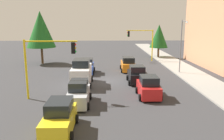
{
  "coord_description": "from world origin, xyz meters",
  "views": [
    {
      "loc": [
        25.85,
        -0.59,
        6.69
      ],
      "look_at": [
        -0.62,
        0.14,
        1.2
      ],
      "focal_mm": 37.12,
      "sensor_mm": 36.0,
      "label": 1
    }
  ],
  "objects_px": {
    "car_yellow": "(60,118)",
    "street_lamp_curbside": "(182,41)",
    "traffic_signal_near_right": "(47,57)",
    "car_silver": "(79,94)",
    "traffic_signal_far_left": "(142,39)",
    "tree_roadside_far": "(159,36)",
    "tree_opposite_side": "(41,29)",
    "delivery_van_white": "(82,73)",
    "car_black": "(137,75)",
    "car_orange": "(128,65)",
    "car_red": "(149,87)",
    "car_blue": "(87,67)"
  },
  "relations": [
    {
      "from": "car_red",
      "to": "car_orange",
      "type": "xyz_separation_m",
      "value": [
        -11.49,
        -0.75,
        0.0
      ]
    },
    {
      "from": "car_orange",
      "to": "car_blue",
      "type": "relative_size",
      "value": 1.06
    },
    {
      "from": "traffic_signal_near_right",
      "to": "car_orange",
      "type": "bearing_deg",
      "value": 145.21
    },
    {
      "from": "traffic_signal_near_right",
      "to": "car_black",
      "type": "height_order",
      "value": "traffic_signal_near_right"
    },
    {
      "from": "tree_roadside_far",
      "to": "traffic_signal_near_right",
      "type": "bearing_deg",
      "value": -32.23
    },
    {
      "from": "car_yellow",
      "to": "car_orange",
      "type": "height_order",
      "value": "same"
    },
    {
      "from": "delivery_van_white",
      "to": "car_black",
      "type": "distance_m",
      "value": 6.13
    },
    {
      "from": "tree_roadside_far",
      "to": "traffic_signal_far_left",
      "type": "bearing_deg",
      "value": -43.83
    },
    {
      "from": "tree_opposite_side",
      "to": "delivery_van_white",
      "type": "relative_size",
      "value": 1.76
    },
    {
      "from": "traffic_signal_far_left",
      "to": "car_yellow",
      "type": "xyz_separation_m",
      "value": [
        26.4,
        -9.12,
        -2.96
      ]
    },
    {
      "from": "traffic_signal_far_left",
      "to": "tree_roadside_far",
      "type": "xyz_separation_m",
      "value": [
        -4.0,
        3.84,
        0.22
      ]
    },
    {
      "from": "traffic_signal_near_right",
      "to": "car_silver",
      "type": "relative_size",
      "value": 1.31
    },
    {
      "from": "street_lamp_curbside",
      "to": "tree_opposite_side",
      "type": "bearing_deg",
      "value": -112.55
    },
    {
      "from": "tree_roadside_far",
      "to": "car_red",
      "type": "bearing_deg",
      "value": -14.67
    },
    {
      "from": "car_silver",
      "to": "tree_roadside_far",
      "type": "bearing_deg",
      "value": 154.19
    },
    {
      "from": "car_red",
      "to": "car_black",
      "type": "height_order",
      "value": "same"
    },
    {
      "from": "street_lamp_curbside",
      "to": "car_blue",
      "type": "distance_m",
      "value": 12.82
    },
    {
      "from": "tree_roadside_far",
      "to": "car_yellow",
      "type": "distance_m",
      "value": 33.2
    },
    {
      "from": "car_yellow",
      "to": "car_blue",
      "type": "xyz_separation_m",
      "value": [
        -16.81,
        0.35,
        0.0
      ]
    },
    {
      "from": "traffic_signal_near_right",
      "to": "car_yellow",
      "type": "height_order",
      "value": "traffic_signal_near_right"
    },
    {
      "from": "car_black",
      "to": "delivery_van_white",
      "type": "bearing_deg",
      "value": -83.7
    },
    {
      "from": "car_silver",
      "to": "car_orange",
      "type": "distance_m",
      "value": 14.28
    },
    {
      "from": "tree_opposite_side",
      "to": "car_orange",
      "type": "distance_m",
      "value": 15.61
    },
    {
      "from": "car_black",
      "to": "car_yellow",
      "type": "distance_m",
      "value": 13.28
    },
    {
      "from": "tree_opposite_side",
      "to": "car_black",
      "type": "bearing_deg",
      "value": 47.47
    },
    {
      "from": "traffic_signal_near_right",
      "to": "car_silver",
      "type": "distance_m",
      "value": 4.26
    },
    {
      "from": "street_lamp_curbside",
      "to": "car_orange",
      "type": "height_order",
      "value": "street_lamp_curbside"
    },
    {
      "from": "car_orange",
      "to": "traffic_signal_near_right",
      "type": "bearing_deg",
      "value": -34.79
    },
    {
      "from": "car_red",
      "to": "car_silver",
      "type": "relative_size",
      "value": 0.91
    },
    {
      "from": "car_orange",
      "to": "tree_roadside_far",
      "type": "bearing_deg",
      "value": 150.37
    },
    {
      "from": "car_silver",
      "to": "street_lamp_curbside",
      "type": "bearing_deg",
      "value": 132.72
    },
    {
      "from": "traffic_signal_near_right",
      "to": "car_orange",
      "type": "xyz_separation_m",
      "value": [
        -11.73,
        8.15,
        -2.84
      ]
    },
    {
      "from": "delivery_van_white",
      "to": "car_orange",
      "type": "height_order",
      "value": "delivery_van_white"
    },
    {
      "from": "tree_roadside_far",
      "to": "delivery_van_white",
      "type": "distance_m",
      "value": 23.36
    },
    {
      "from": "car_red",
      "to": "car_yellow",
      "type": "xyz_separation_m",
      "value": [
        6.63,
        -6.74,
        0.0
      ]
    },
    {
      "from": "street_lamp_curbside",
      "to": "car_blue",
      "type": "bearing_deg",
      "value": -93.71
    },
    {
      "from": "car_yellow",
      "to": "car_orange",
      "type": "distance_m",
      "value": 19.09
    },
    {
      "from": "traffic_signal_near_right",
      "to": "car_silver",
      "type": "height_order",
      "value": "traffic_signal_near_right"
    },
    {
      "from": "street_lamp_curbside",
      "to": "car_black",
      "type": "distance_m",
      "value": 8.41
    },
    {
      "from": "car_yellow",
      "to": "street_lamp_curbside",
      "type": "bearing_deg",
      "value": 141.65
    },
    {
      "from": "traffic_signal_far_left",
      "to": "car_silver",
      "type": "xyz_separation_m",
      "value": [
        21.51,
        -8.5,
        -2.96
      ]
    },
    {
      "from": "tree_roadside_far",
      "to": "car_orange",
      "type": "bearing_deg",
      "value": -29.63
    },
    {
      "from": "tree_roadside_far",
      "to": "car_black",
      "type": "xyz_separation_m",
      "value": [
        18.73,
        -6.62,
        -3.19
      ]
    },
    {
      "from": "tree_opposite_side",
      "to": "delivery_van_white",
      "type": "xyz_separation_m",
      "value": [
        13.4,
        7.8,
        -4.26
      ]
    },
    {
      "from": "street_lamp_curbside",
      "to": "car_silver",
      "type": "bearing_deg",
      "value": -47.28
    },
    {
      "from": "car_red",
      "to": "car_black",
      "type": "distance_m",
      "value": 5.05
    },
    {
      "from": "car_red",
      "to": "car_blue",
      "type": "relative_size",
      "value": 0.96
    },
    {
      "from": "car_black",
      "to": "tree_roadside_far",
      "type": "bearing_deg",
      "value": 160.52
    },
    {
      "from": "traffic_signal_far_left",
      "to": "tree_opposite_side",
      "type": "bearing_deg",
      "value": -83.15
    },
    {
      "from": "traffic_signal_near_right",
      "to": "tree_opposite_side",
      "type": "bearing_deg",
      "value": -163.38
    }
  ]
}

